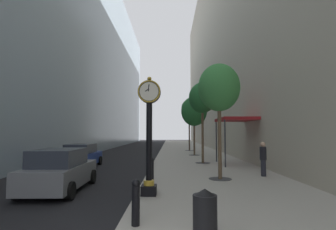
{
  "coord_description": "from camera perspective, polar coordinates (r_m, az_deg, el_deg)",
  "views": [
    {
      "loc": [
        1.28,
        -3.92,
        2.38
      ],
      "look_at": [
        1.08,
        20.09,
        4.03
      ],
      "focal_mm": 27.57,
      "sensor_mm": 36.0,
      "label": 1
    }
  ],
  "objects": [
    {
      "name": "street_tree_mid_far",
      "position": [
        26.18,
        5.79,
        0.8
      ],
      "size": [
        2.6,
        2.6,
        5.91
      ],
      "color": "#333335",
      "rests_on": "sidewalk_right"
    },
    {
      "name": "street_tree_near",
      "position": [
        13.09,
        11.2,
        5.81
      ],
      "size": [
        2.06,
        2.06,
        5.67
      ],
      "color": "#333335",
      "rests_on": "sidewalk_right"
    },
    {
      "name": "building_block_left",
      "position": [
        38.09,
        -20.56,
        13.23
      ],
      "size": [
        9.0,
        80.0,
        26.92
      ],
      "color": "#93A8B7",
      "rests_on": "ground"
    },
    {
      "name": "sidewalk_right",
      "position": [
        34.08,
        4.42,
        -7.81
      ],
      "size": [
        7.2,
        80.0,
        0.14
      ],
      "primitive_type": "cube",
      "color": "#9E998E",
      "rests_on": "ground"
    },
    {
      "name": "car_grey_mid",
      "position": [
        11.71,
        -22.77,
        -11.26
      ],
      "size": [
        2.19,
        4.36,
        1.72
      ],
      "color": "slate",
      "rests_on": "ground"
    },
    {
      "name": "pedestrian_walking",
      "position": [
        14.42,
        20.3,
        -8.87
      ],
      "size": [
        0.47,
        0.47,
        1.76
      ],
      "color": "#23232D",
      "rests_on": "sidewalk_right"
    },
    {
      "name": "trash_bin",
      "position": [
        5.9,
        8.18,
        -20.69
      ],
      "size": [
        0.53,
        0.53,
        1.05
      ],
      "color": "black",
      "rests_on": "sidewalk_right"
    },
    {
      "name": "bollard_nearest",
      "position": [
        6.65,
        -7.14,
        -18.39
      ],
      "size": [
        0.21,
        0.21,
        1.11
      ],
      "color": "black",
      "rests_on": "sidewalk_right"
    },
    {
      "name": "storefront_awning",
      "position": [
        19.18,
        14.6,
        -1.12
      ],
      "size": [
        2.4,
        3.6,
        3.3
      ],
      "color": "maroon",
      "rests_on": "sidewalk_right"
    },
    {
      "name": "street_clock",
      "position": [
        9.47,
        -4.19,
        -3.17
      ],
      "size": [
        0.84,
        0.55,
        4.32
      ],
      "color": "black",
      "rests_on": "sidewalk_right"
    },
    {
      "name": "building_block_right",
      "position": [
        37.84,
        17.16,
        16.55
      ],
      "size": [
        9.0,
        80.0,
        31.03
      ],
      "color": "#A89E89",
      "rests_on": "ground"
    },
    {
      "name": "bollard_third",
      "position": [
        11.91,
        -3.64,
        -11.96
      ],
      "size": [
        0.21,
        0.21,
        1.11
      ],
      "color": "black",
      "rests_on": "sidewalk_right"
    },
    {
      "name": "car_blue_near",
      "position": [
        18.89,
        -18.6,
        -8.58
      ],
      "size": [
        2.0,
        4.03,
        1.62
      ],
      "color": "navy",
      "rests_on": "ground"
    },
    {
      "name": "ground_plane",
      "position": [
        31.04,
        -1.91,
        -8.33
      ],
      "size": [
        110.0,
        110.0,
        0.0
      ],
      "primitive_type": "plane",
      "color": "black",
      "rests_on": "ground"
    },
    {
      "name": "street_tree_far",
      "position": [
        32.87,
        4.71,
        1.38
      ],
      "size": [
        1.98,
        1.98,
        6.48
      ],
      "color": "#333335",
      "rests_on": "sidewalk_right"
    },
    {
      "name": "street_tree_mid_near",
      "position": [
        19.65,
        7.58,
        3.64
      ],
      "size": [
        2.02,
        2.02,
        6.03
      ],
      "color": "#333335",
      "rests_on": "sidewalk_right"
    }
  ]
}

